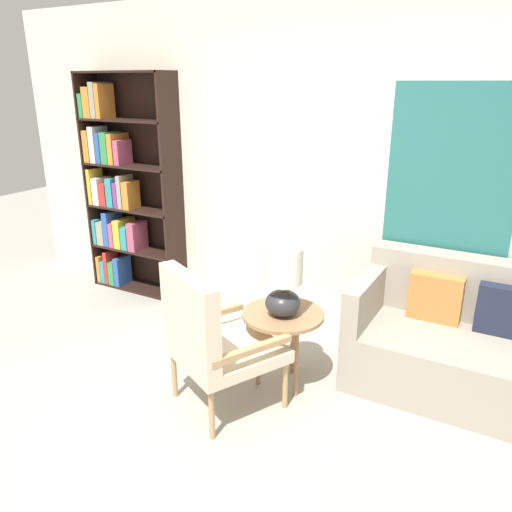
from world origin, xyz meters
TOP-DOWN VIEW (x-y plane):
  - ground_plane at (0.00, 0.00)m, footprint 14.00×14.00m
  - wall_back at (0.07, 2.03)m, footprint 6.40×0.08m
  - bookshelf at (-1.90, 1.84)m, footprint 1.00×0.30m
  - armchair at (0.02, 0.54)m, footprint 0.81×0.82m
  - couch at (1.60, 1.60)m, footprint 1.88×0.83m
  - side_table at (0.29, 1.01)m, footprint 0.56×0.56m
  - table_lamp at (0.30, 0.98)m, footprint 0.25×0.25m

SIDE VIEW (x-z plane):
  - ground_plane at x=0.00m, z-range 0.00..0.00m
  - couch at x=1.60m, z-range -0.10..0.77m
  - side_table at x=0.29m, z-range 0.22..0.77m
  - armchair at x=0.02m, z-range 0.05..1.01m
  - table_lamp at x=0.30m, z-range 0.57..1.04m
  - bookshelf at x=-1.90m, z-range -0.05..2.07m
  - wall_back at x=0.07m, z-range 0.00..2.70m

